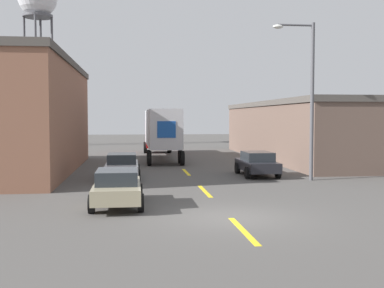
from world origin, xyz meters
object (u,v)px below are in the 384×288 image
Objects in this scene: parked_car_left_near at (117,187)px; water_tower at (37,2)px; semi_truck at (161,129)px; parked_car_right_mid at (257,163)px; street_lamp at (308,90)px; parked_car_left_far at (122,166)px.

water_tower is at bearing 104.32° from parked_car_left_near.
semi_truck reaches higher than parked_car_right_mid.
semi_truck is 1.79× the size of street_lamp.
semi_truck is 3.58× the size of parked_car_right_mid.
parked_car_left_far is 0.21× the size of water_tower.
street_lamp reaches higher than semi_truck.
parked_car_left_far and parked_car_right_mid have the same top height.
parked_car_left_far is 10.85m from street_lamp.
water_tower is (-13.44, 19.56, 14.65)m from semi_truck.
parked_car_right_mid is at bearing -69.56° from semi_truck.
water_tower is at bearing 120.39° from street_lamp.
parked_car_left_far is 0.50× the size of street_lamp.
parked_car_right_mid is (4.82, -13.05, -1.64)m from semi_truck.
street_lamp is (6.99, -15.27, 2.45)m from semi_truck.
parked_car_left_near is at bearing -75.68° from water_tower.
parked_car_left_far is (0.00, 8.16, 0.00)m from parked_car_left_near.
semi_truck reaches higher than parked_car_left_near.
semi_truck is 14.01m from parked_car_right_mid.
parked_car_left_near is 1.00× the size of parked_car_right_mid.
parked_car_left_far is at bearing -176.34° from parked_car_right_mid.
semi_truck is 16.97m from street_lamp.
semi_truck is 21.96m from parked_car_left_near.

